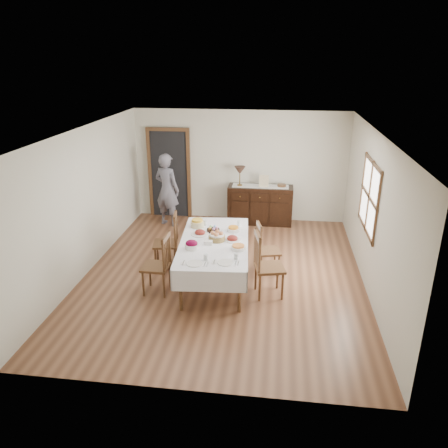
# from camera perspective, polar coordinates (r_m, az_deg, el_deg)

# --- Properties ---
(ground) EXTENTS (6.00, 6.00, 0.00)m
(ground) POSITION_cam_1_polar(r_m,az_deg,el_deg) (8.06, -0.09, -6.56)
(ground) COLOR brown
(room_shell) EXTENTS (5.02, 6.02, 2.65)m
(room_shell) POSITION_cam_1_polar(r_m,az_deg,el_deg) (7.85, -0.75, 5.60)
(room_shell) COLOR white
(room_shell) RESTS_ON ground
(dining_table) EXTENTS (1.33, 2.36, 0.78)m
(dining_table) POSITION_cam_1_polar(r_m,az_deg,el_deg) (7.52, -1.29, -2.86)
(dining_table) COLOR white
(dining_table) RESTS_ON ground
(chair_left_near) EXTENTS (0.45, 0.45, 1.05)m
(chair_left_near) POSITION_cam_1_polar(r_m,az_deg,el_deg) (7.33, -8.49, -5.14)
(chair_left_near) COLOR #51341D
(chair_left_near) RESTS_ON ground
(chair_left_far) EXTENTS (0.51, 0.51, 1.06)m
(chair_left_far) POSITION_cam_1_polar(r_m,az_deg,el_deg) (8.17, -7.28, -2.16)
(chair_left_far) COLOR #51341D
(chair_left_far) RESTS_ON ground
(chair_right_near) EXTENTS (0.56, 0.56, 1.12)m
(chair_right_near) POSITION_cam_1_polar(r_m,az_deg,el_deg) (7.19, 5.51, -5.25)
(chair_right_near) COLOR #51341D
(chair_right_near) RESTS_ON ground
(chair_right_far) EXTENTS (0.49, 0.49, 0.98)m
(chair_right_far) POSITION_cam_1_polar(r_m,az_deg,el_deg) (7.93, 5.49, -3.18)
(chair_right_far) COLOR #51341D
(chair_right_far) RESTS_ON ground
(sideboard) EXTENTS (1.50, 0.55, 0.90)m
(sideboard) POSITION_cam_1_polar(r_m,az_deg,el_deg) (10.34, 4.73, 2.53)
(sideboard) COLOR black
(sideboard) RESTS_ON ground
(person) EXTENTS (0.66, 0.54, 1.82)m
(person) POSITION_cam_1_polar(r_m,az_deg,el_deg) (10.15, -7.45, 4.77)
(person) COLOR slate
(person) RESTS_ON ground
(bread_basket) EXTENTS (0.29, 0.29, 0.17)m
(bread_basket) POSITION_cam_1_polar(r_m,az_deg,el_deg) (7.48, -0.95, -1.67)
(bread_basket) COLOR olive
(bread_basket) RESTS_ON dining_table
(egg_basket) EXTENTS (0.24, 0.24, 0.10)m
(egg_basket) POSITION_cam_1_polar(r_m,az_deg,el_deg) (7.86, -1.43, -0.76)
(egg_basket) COLOR black
(egg_basket) RESTS_ON dining_table
(ham_platter_a) EXTENTS (0.32, 0.32, 0.11)m
(ham_platter_a) POSITION_cam_1_polar(r_m,az_deg,el_deg) (7.74, -3.16, -1.18)
(ham_platter_a) COLOR silver
(ham_platter_a) RESTS_ON dining_table
(ham_platter_b) EXTENTS (0.29, 0.29, 0.11)m
(ham_platter_b) POSITION_cam_1_polar(r_m,az_deg,el_deg) (7.49, 1.09, -1.94)
(ham_platter_b) COLOR silver
(ham_platter_b) RESTS_ON dining_table
(beet_bowl) EXTENTS (0.22, 0.22, 0.15)m
(beet_bowl) POSITION_cam_1_polar(r_m,az_deg,el_deg) (7.18, -4.25, -2.74)
(beet_bowl) COLOR silver
(beet_bowl) RESTS_ON dining_table
(carrot_bowl) EXTENTS (0.24, 0.24, 0.09)m
(carrot_bowl) POSITION_cam_1_polar(r_m,az_deg,el_deg) (7.87, 1.23, -0.68)
(carrot_bowl) COLOR silver
(carrot_bowl) RESTS_ON dining_table
(pineapple_bowl) EXTENTS (0.25, 0.25, 0.15)m
(pineapple_bowl) POSITION_cam_1_polar(r_m,az_deg,el_deg) (8.08, -3.50, 0.09)
(pineapple_bowl) COLOR #CABF88
(pineapple_bowl) RESTS_ON dining_table
(casserole_dish) EXTENTS (0.24, 0.24, 0.08)m
(casserole_dish) POSITION_cam_1_polar(r_m,az_deg,el_deg) (7.15, 1.88, -3.07)
(casserole_dish) COLOR silver
(casserole_dish) RESTS_ON dining_table
(butter_dish) EXTENTS (0.15, 0.10, 0.07)m
(butter_dish) POSITION_cam_1_polar(r_m,az_deg,el_deg) (7.33, -2.08, -2.45)
(butter_dish) COLOR silver
(butter_dish) RESTS_ON dining_table
(setting_left) EXTENTS (0.43, 0.31, 0.10)m
(setting_left) POSITION_cam_1_polar(r_m,az_deg,el_deg) (6.73, -3.43, -4.90)
(setting_left) COLOR silver
(setting_left) RESTS_ON dining_table
(setting_right) EXTENTS (0.43, 0.31, 0.10)m
(setting_right) POSITION_cam_1_polar(r_m,az_deg,el_deg) (6.75, 0.60, -4.78)
(setting_right) COLOR silver
(setting_right) RESTS_ON dining_table
(glass_far_a) EXTENTS (0.06, 0.06, 0.09)m
(glass_far_a) POSITION_cam_1_polar(r_m,az_deg,el_deg) (8.15, -2.42, 0.13)
(glass_far_a) COLOR silver
(glass_far_a) RESTS_ON dining_table
(glass_far_b) EXTENTS (0.07, 0.07, 0.10)m
(glass_far_b) POSITION_cam_1_polar(r_m,az_deg,el_deg) (8.12, 1.97, 0.09)
(glass_far_b) COLOR silver
(glass_far_b) RESTS_ON dining_table
(runner) EXTENTS (1.30, 0.35, 0.01)m
(runner) POSITION_cam_1_polar(r_m,az_deg,el_deg) (10.21, 4.78, 4.97)
(runner) COLOR silver
(runner) RESTS_ON sideboard
(table_lamp) EXTENTS (0.26, 0.26, 0.46)m
(table_lamp) POSITION_cam_1_polar(r_m,az_deg,el_deg) (10.12, 2.08, 6.94)
(table_lamp) COLOR brown
(table_lamp) RESTS_ON sideboard
(picture_frame) EXTENTS (0.22, 0.08, 0.28)m
(picture_frame) POSITION_cam_1_polar(r_m,az_deg,el_deg) (10.12, 5.23, 5.60)
(picture_frame) COLOR tan
(picture_frame) RESTS_ON sideboard
(deco_bowl) EXTENTS (0.20, 0.20, 0.06)m
(deco_bowl) POSITION_cam_1_polar(r_m,az_deg,el_deg) (10.22, 7.55, 5.02)
(deco_bowl) COLOR #51341D
(deco_bowl) RESTS_ON sideboard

